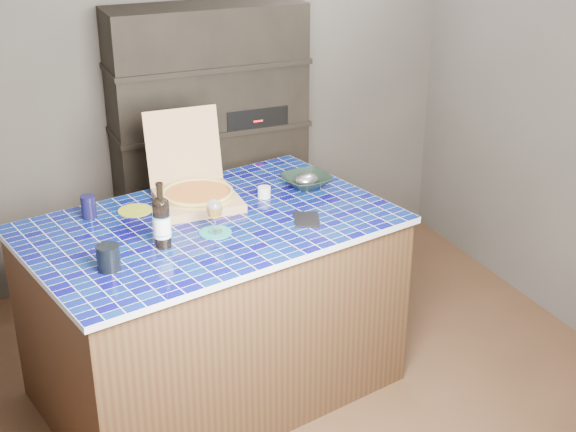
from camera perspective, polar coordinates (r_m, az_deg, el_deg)
name	(u,v)px	position (r m, az deg, el deg)	size (l,w,h in m)	color
room	(312,177)	(3.68, 1.70, 2.77)	(3.50, 3.50, 3.50)	brown
shelving_unit	(211,148)	(5.14, -5.51, 4.86)	(1.20, 0.41, 1.80)	black
kitchen_island	(214,307)	(4.15, -5.32, -6.49)	(1.96, 1.47, 0.97)	#46321B
pizza_box	(196,191)	(4.14, -6.56, 1.76)	(0.41, 0.49, 0.43)	#9F7052
mead_bottle	(162,222)	(3.66, -8.97, -0.41)	(0.08, 0.08, 0.31)	black
teal_trivet	(215,232)	(3.81, -5.19, -1.18)	(0.15, 0.15, 0.01)	#177974
wine_glass	(214,210)	(3.76, -5.25, 0.43)	(0.07, 0.07, 0.17)	white
tumbler	(108,258)	(3.53, -12.66, -2.91)	(0.10, 0.10, 0.11)	black
dvd_case	(307,219)	(3.92, 1.34, -0.25)	(0.12, 0.17, 0.01)	black
bowl	(306,181)	(4.33, 1.32, 2.51)	(0.25, 0.25, 0.06)	black
foil_contents	(306,179)	(4.32, 1.32, 2.62)	(0.14, 0.11, 0.06)	#A8A7B3
white_jar	(264,192)	(4.19, -1.71, 1.70)	(0.07, 0.07, 0.06)	silver
navy_cup	(89,207)	(4.06, -14.00, 0.64)	(0.07, 0.07, 0.11)	black
green_trivet	(135,210)	(4.10, -10.81, 0.39)	(0.17, 0.17, 0.01)	#949C21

